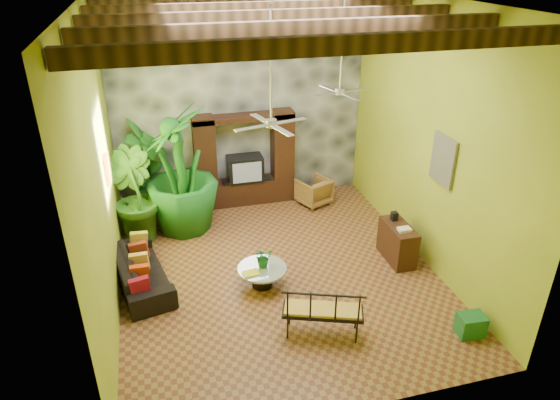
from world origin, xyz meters
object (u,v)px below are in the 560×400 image
object	(u,v)px
ceiling_fan_front	(271,111)
coffee_table	(262,274)
wicker_armchair	(314,191)
entertainment_center	(245,166)
iron_bench	(325,310)
sofa	(141,270)
side_console	(397,243)
tall_plant_c	(180,171)
ceiling_fan_back	(340,81)
green_bin	(471,325)
tall_plant_a	(149,168)
tall_plant_b	(133,196)

from	to	relation	value
ceiling_fan_front	coffee_table	size ratio (longest dim) A/B	2.01
wicker_armchair	coffee_table	bearing A→B (deg)	34.11
entertainment_center	iron_bench	distance (m)	5.16
entertainment_center	ceiling_fan_front	distance (m)	4.30
sofa	side_console	world-z (taller)	side_console
entertainment_center	coffee_table	size ratio (longest dim) A/B	2.60
wicker_armchair	tall_plant_c	xyz separation A→B (m)	(-3.22, -0.42, 1.10)
ceiling_fan_front	tall_plant_c	bearing A→B (deg)	118.36
ceiling_fan_back	green_bin	xyz separation A→B (m)	(1.03, -3.77, -3.21)
ceiling_fan_back	tall_plant_c	xyz separation A→B (m)	(-3.20, 1.00, -1.97)
wicker_armchair	side_console	bearing A→B (deg)	84.75
entertainment_center	tall_plant_a	distance (m)	2.28
sofa	coffee_table	xyz separation A→B (m)	(2.20, -0.64, -0.05)
ceiling_fan_front	green_bin	distance (m)	4.80
tall_plant_a	green_bin	size ratio (longest dim) A/B	5.45
sofa	tall_plant_b	world-z (taller)	tall_plant_b
ceiling_fan_front	green_bin	world-z (taller)	ceiling_fan_front
tall_plant_b	side_console	world-z (taller)	tall_plant_b
coffee_table	iron_bench	distance (m)	1.77
tall_plant_b	tall_plant_c	distance (m)	1.14
ceiling_fan_back	sofa	xyz separation A→B (m)	(-4.20, -0.94, -3.09)
ceiling_fan_front	ceiling_fan_back	distance (m)	2.41
entertainment_center	sofa	distance (m)	3.93
ceiling_fan_back	sofa	bearing A→B (deg)	-167.36
tall_plant_a	iron_bench	distance (m)	5.77
wicker_armchair	iron_bench	world-z (taller)	iron_bench
ceiling_fan_front	side_console	size ratio (longest dim) A/B	1.90
ceiling_fan_front	iron_bench	size ratio (longest dim) A/B	1.35
entertainment_center	tall_plant_b	xyz separation A→B (m)	(-2.65, -1.14, 0.07)
iron_bench	green_bin	bearing A→B (deg)	6.98
ceiling_fan_back	tall_plant_b	xyz separation A→B (m)	(-4.25, 0.80, -2.37)
ceiling_fan_back	coffee_table	bearing A→B (deg)	-141.55
side_console	ceiling_fan_back	bearing A→B (deg)	122.03
sofa	tall_plant_b	bearing A→B (deg)	-9.70
entertainment_center	tall_plant_c	size ratio (longest dim) A/B	0.84
side_console	sofa	bearing A→B (deg)	175.14
ceiling_fan_back	tall_plant_a	size ratio (longest dim) A/B	0.80
entertainment_center	ceiling_fan_front	xyz separation A→B (m)	(-0.20, -3.54, 2.44)
green_bin	wicker_armchair	bearing A→B (deg)	101.04
sofa	side_console	distance (m)	5.09
iron_bench	wicker_armchair	bearing A→B (deg)	94.05
entertainment_center	green_bin	distance (m)	6.33
coffee_table	wicker_armchair	bearing A→B (deg)	56.10
ceiling_fan_back	iron_bench	distance (m)	4.49
entertainment_center	tall_plant_a	bearing A→B (deg)	179.66
entertainment_center	side_console	distance (m)	4.20
tall_plant_c	side_console	xyz separation A→B (m)	(4.07, -2.41, -1.04)
entertainment_center	side_console	bearing A→B (deg)	-53.60
tall_plant_c	side_console	bearing A→B (deg)	-30.60
entertainment_center	ceiling_fan_back	distance (m)	3.50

